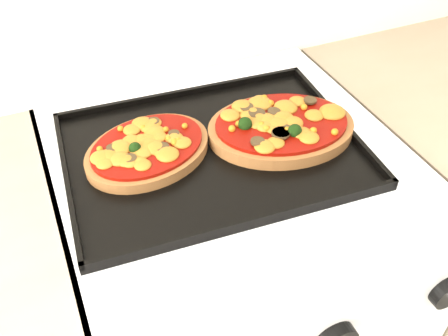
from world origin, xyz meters
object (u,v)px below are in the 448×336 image
stove (230,307)px  pizza_left (148,148)px  baking_tray (212,149)px  pizza_right (281,126)px

stove → pizza_left: pizza_left is taller
baking_tray → pizza_left: 0.11m
baking_tray → pizza_right: (0.13, -0.01, 0.02)m
stove → baking_tray: bearing=139.9°
pizza_right → baking_tray: bearing=176.2°
pizza_left → stove: bearing=-22.0°
pizza_right → stove: bearing=-171.4°
stove → pizza_right: 0.49m
stove → baking_tray: 0.47m
stove → pizza_right: bearing=8.6°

